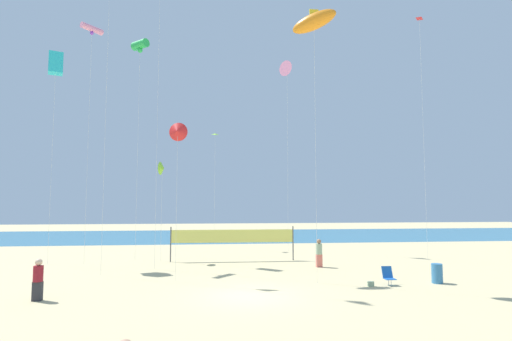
{
  "coord_description": "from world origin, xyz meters",
  "views": [
    {
      "loc": [
        -1.54,
        -17.63,
        4.1
      ],
      "look_at": [
        1.15,
        7.93,
        6.17
      ],
      "focal_mm": 27.76,
      "sensor_mm": 36.0,
      "label": 1
    }
  ],
  "objects": [
    {
      "name": "kite_lime_delta",
      "position": [
        -5.24,
        10.93,
        6.5
      ],
      "size": [
        0.51,
        0.97,
        6.98
      ],
      "color": "silver",
      "rests_on": "ground"
    },
    {
      "name": "folding_beach_chair",
      "position": [
        7.14,
        1.64,
        0.47
      ],
      "size": [
        0.52,
        0.65,
        0.89
      ],
      "rotation": [
        0.0,
        0.0,
        -0.27
      ],
      "color": "#1959B2",
      "rests_on": "ground"
    },
    {
      "name": "kite_red_diamond",
      "position": [
        13.61,
        9.44,
        16.87
      ],
      "size": [
        0.45,
        0.44,
        17.95
      ],
      "color": "silver",
      "rests_on": "ground"
    },
    {
      "name": "ground_plane",
      "position": [
        0.0,
        0.0,
        0.0
      ],
      "size": [
        120.0,
        120.0,
        0.0
      ],
      "primitive_type": "plane",
      "color": "#D1BC89"
    },
    {
      "name": "kite_cyan_box",
      "position": [
        -12.51,
        10.27,
        13.65
      ],
      "size": [
        1.17,
        1.17,
        14.39
      ],
      "color": "silver",
      "rests_on": "ground"
    },
    {
      "name": "kite_orange_inflatable",
      "position": [
        3.72,
        2.47,
        13.79
      ],
      "size": [
        2.7,
        2.01,
        14.54
      ],
      "color": "silver",
      "rests_on": "ground"
    },
    {
      "name": "trash_barrel",
      "position": [
        9.77,
        1.75,
        0.49
      ],
      "size": [
        0.54,
        0.54,
        0.98
      ],
      "primitive_type": "cylinder",
      "color": "teal",
      "rests_on": "ground"
    },
    {
      "name": "kite_lime_diamond",
      "position": [
        -1.52,
        18.2,
        10.07
      ],
      "size": [
        0.58,
        0.59,
        10.42
      ],
      "color": "silver",
      "rests_on": "ground"
    },
    {
      "name": "kite_red_delta",
      "position": [
        -3.52,
        3.61,
        7.88
      ],
      "size": [
        1.04,
        0.48,
        8.39
      ],
      "color": "silver",
      "rests_on": "ground"
    },
    {
      "name": "volleyball_net",
      "position": [
        -0.23,
        10.47,
        1.64
      ],
      "size": [
        8.67,
        0.2,
        2.4
      ],
      "color": "#4C4C51",
      "rests_on": "ground"
    },
    {
      "name": "kite_pink_delta",
      "position": [
        4.69,
        15.57,
        15.7
      ],
      "size": [
        1.24,
        1.31,
        16.4
      ],
      "color": "silver",
      "rests_on": "ground"
    },
    {
      "name": "kite_green_tube",
      "position": [
        -7.18,
        11.94,
        15.84
      ],
      "size": [
        1.46,
        1.38,
        16.23
      ],
      "color": "silver",
      "rests_on": "ground"
    },
    {
      "name": "beachgoer_sage_shirt",
      "position": [
        5.12,
        7.29,
        0.94
      ],
      "size": [
        0.4,
        0.4,
        1.76
      ],
      "rotation": [
        0.0,
        0.0,
        3.34
      ],
      "color": "#EA7260",
      "rests_on": "ground"
    },
    {
      "name": "kite_pink_tube",
      "position": [
        -10.2,
        10.32,
        16.2
      ],
      "size": [
        1.35,
        1.48,
        16.49
      ],
      "color": "silver",
      "rests_on": "ground"
    },
    {
      "name": "beachgoer_maroon_shirt",
      "position": [
        -8.87,
        0.1,
        0.93
      ],
      "size": [
        0.4,
        0.4,
        1.74
      ],
      "rotation": [
        0.0,
        0.0,
        4.02
      ],
      "color": "#2D2D33",
      "rests_on": "ground"
    },
    {
      "name": "beach_handbag",
      "position": [
        6.1,
        1.37,
        0.12
      ],
      "size": [
        0.3,
        0.15,
        0.24
      ],
      "primitive_type": "cube",
      "color": "#99B28C",
      "rests_on": "ground"
    },
    {
      "name": "ocean_band",
      "position": [
        0.0,
        31.82,
        0.0
      ],
      "size": [
        120.0,
        20.0,
        0.01
      ],
      "primitive_type": "cube",
      "color": "teal",
      "rests_on": "ground"
    }
  ]
}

